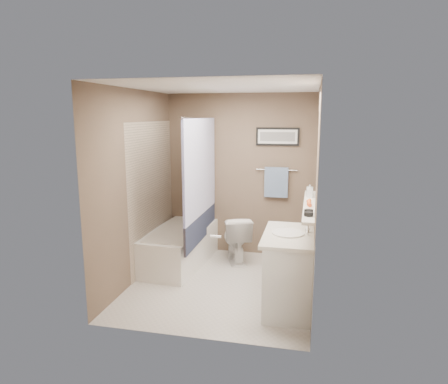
% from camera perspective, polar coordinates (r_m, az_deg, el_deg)
% --- Properties ---
extents(ground, '(2.50, 2.50, 0.00)m').
position_cam_1_polar(ground, '(5.13, -0.37, -13.02)').
color(ground, beige).
rests_on(ground, ground).
extents(ceiling, '(2.20, 2.50, 0.04)m').
position_cam_1_polar(ceiling, '(4.70, -0.41, 14.53)').
color(ceiling, white).
rests_on(ceiling, wall_back).
extents(wall_back, '(2.20, 0.04, 2.40)m').
position_cam_1_polar(wall_back, '(5.96, 2.24, 2.40)').
color(wall_back, brown).
rests_on(wall_back, ground).
extents(wall_front, '(2.20, 0.04, 2.40)m').
position_cam_1_polar(wall_front, '(3.61, -4.74, -3.29)').
color(wall_front, brown).
rests_on(wall_front, ground).
extents(wall_left, '(0.04, 2.50, 2.40)m').
position_cam_1_polar(wall_left, '(5.12, -12.26, 0.73)').
color(wall_left, brown).
rests_on(wall_left, ground).
extents(wall_right, '(0.04, 2.50, 2.40)m').
position_cam_1_polar(wall_right, '(4.66, 12.67, -0.28)').
color(wall_right, brown).
rests_on(wall_right, ground).
extents(tile_surround, '(0.02, 1.55, 2.00)m').
position_cam_1_polar(tile_surround, '(5.61, -10.17, -0.38)').
color(tile_surround, tan).
rests_on(tile_surround, wall_left).
extents(curtain_rod, '(0.02, 1.55, 0.02)m').
position_cam_1_polar(curtain_rod, '(5.28, -3.48, 10.54)').
color(curtain_rod, silver).
rests_on(curtain_rod, wall_left).
extents(curtain_upper, '(0.03, 1.45, 1.28)m').
position_cam_1_polar(curtain_upper, '(5.32, -3.40, 3.52)').
color(curtain_upper, white).
rests_on(curtain_upper, curtain_rod).
extents(curtain_lower, '(0.03, 1.45, 0.36)m').
position_cam_1_polar(curtain_lower, '(5.49, -3.30, -5.00)').
color(curtain_lower, '#252D46').
rests_on(curtain_lower, curtain_rod).
extents(mirror, '(0.02, 1.60, 1.00)m').
position_cam_1_polar(mirror, '(4.45, 13.03, 4.65)').
color(mirror, silver).
rests_on(mirror, wall_right).
extents(shelf, '(0.12, 1.60, 0.03)m').
position_cam_1_polar(shelf, '(4.53, 12.05, -1.86)').
color(shelf, silver).
rests_on(shelf, wall_right).
extents(towel_bar, '(0.60, 0.02, 0.02)m').
position_cam_1_polar(towel_bar, '(5.86, 7.53, 3.15)').
color(towel_bar, silver).
rests_on(towel_bar, wall_back).
extents(towel, '(0.34, 0.05, 0.44)m').
position_cam_1_polar(towel, '(5.87, 7.47, 1.39)').
color(towel, '#8EACCF').
rests_on(towel, towel_bar).
extents(art_frame, '(0.62, 0.02, 0.26)m').
position_cam_1_polar(art_frame, '(5.83, 7.66, 7.85)').
color(art_frame, black).
rests_on(art_frame, wall_back).
extents(art_mat, '(0.56, 0.00, 0.20)m').
position_cam_1_polar(art_mat, '(5.82, 7.65, 7.84)').
color(art_mat, white).
rests_on(art_mat, art_frame).
extents(art_image, '(0.50, 0.00, 0.13)m').
position_cam_1_polar(art_image, '(5.82, 7.65, 7.84)').
color(art_image, '#595959').
rests_on(art_image, art_mat).
extents(door, '(0.80, 0.02, 2.00)m').
position_cam_1_polar(door, '(3.54, 3.86, -6.95)').
color(door, silver).
rests_on(door, wall_front).
extents(door_handle, '(0.10, 0.02, 0.02)m').
position_cam_1_polar(door_handle, '(3.65, -1.18, -6.38)').
color(door_handle, silver).
rests_on(door_handle, door).
extents(bathtub, '(0.82, 1.55, 0.50)m').
position_cam_1_polar(bathtub, '(5.75, -6.45, -7.73)').
color(bathtub, white).
rests_on(bathtub, ground).
extents(tub_rim, '(0.56, 1.36, 0.02)m').
position_cam_1_polar(tub_rim, '(5.68, -6.51, -5.34)').
color(tub_rim, beige).
rests_on(tub_rim, bathtub).
extents(toilet, '(0.58, 0.75, 0.68)m').
position_cam_1_polar(toilet, '(5.80, 1.70, -6.60)').
color(toilet, white).
rests_on(toilet, ground).
extents(vanity, '(0.52, 0.91, 0.80)m').
position_cam_1_polar(vanity, '(4.48, 9.23, -11.32)').
color(vanity, silver).
rests_on(vanity, ground).
extents(countertop, '(0.54, 0.96, 0.04)m').
position_cam_1_polar(countertop, '(4.34, 9.27, -6.17)').
color(countertop, beige).
rests_on(countertop, vanity).
extents(sink_basin, '(0.34, 0.34, 0.01)m').
position_cam_1_polar(sink_basin, '(4.33, 9.15, -5.81)').
color(sink_basin, silver).
rests_on(sink_basin, countertop).
extents(faucet_spout, '(0.02, 0.02, 0.10)m').
position_cam_1_polar(faucet_spout, '(4.31, 11.83, -5.39)').
color(faucet_spout, white).
rests_on(faucet_spout, countertop).
extents(faucet_knob, '(0.05, 0.05, 0.05)m').
position_cam_1_polar(faucet_knob, '(4.41, 11.84, -5.28)').
color(faucet_knob, silver).
rests_on(faucet_knob, countertop).
extents(candle_bowl_near, '(0.09, 0.09, 0.04)m').
position_cam_1_polar(candle_bowl_near, '(3.99, 11.98, -3.09)').
color(candle_bowl_near, black).
rests_on(candle_bowl_near, shelf).
extents(candle_bowl_far, '(0.09, 0.09, 0.04)m').
position_cam_1_polar(candle_bowl_far, '(4.09, 12.00, -2.74)').
color(candle_bowl_far, black).
rests_on(candle_bowl_far, shelf).
extents(hair_brush_front, '(0.06, 0.22, 0.04)m').
position_cam_1_polar(hair_brush_front, '(4.46, 12.06, -1.58)').
color(hair_brush_front, '#D74B1E').
rests_on(hair_brush_front, shelf).
extents(hair_brush_back, '(0.05, 0.22, 0.04)m').
position_cam_1_polar(hair_brush_back, '(4.51, 12.07, -1.44)').
color(hair_brush_back, orange).
rests_on(hair_brush_back, shelf).
extents(pink_comb, '(0.04, 0.16, 0.01)m').
position_cam_1_polar(pink_comb, '(4.66, 12.08, -1.27)').
color(pink_comb, pink).
rests_on(pink_comb, shelf).
extents(glass_jar, '(0.08, 0.08, 0.10)m').
position_cam_1_polar(glass_jar, '(5.03, 12.15, 0.15)').
color(glass_jar, silver).
rests_on(glass_jar, shelf).
extents(soap_bottle, '(0.07, 0.07, 0.15)m').
position_cam_1_polar(soap_bottle, '(4.89, 12.14, 0.14)').
color(soap_bottle, '#999999').
rests_on(soap_bottle, shelf).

